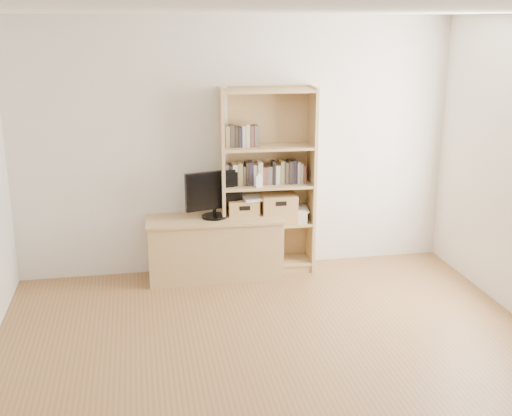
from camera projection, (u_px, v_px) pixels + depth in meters
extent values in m
cube|color=brown|center=(293.00, 393.00, 4.56)|extent=(4.50, 5.00, 0.01)
cube|color=silver|center=(237.00, 147.00, 6.55)|extent=(4.50, 0.02, 2.60)
cube|color=white|center=(300.00, 11.00, 3.82)|extent=(4.50, 5.00, 0.01)
cube|color=tan|center=(215.00, 248.00, 6.54)|extent=(1.35, 0.55, 0.61)
cube|color=tan|center=(267.00, 182.00, 6.53)|extent=(0.97, 0.37, 1.92)
cube|color=black|center=(214.00, 195.00, 6.38)|extent=(0.59, 0.19, 0.47)
cube|color=#564E4A|center=(267.00, 173.00, 6.53)|extent=(0.86, 0.18, 0.23)
cube|color=#564E4A|center=(246.00, 136.00, 6.39)|extent=(0.41, 0.16, 0.21)
cube|color=white|center=(259.00, 181.00, 6.41)|extent=(0.06, 0.04, 0.12)
cube|color=#AC804D|center=(243.00, 211.00, 6.58)|extent=(0.31, 0.26, 0.26)
cube|color=#AC804D|center=(278.00, 208.00, 6.63)|extent=(0.37, 0.31, 0.29)
cube|color=silver|center=(258.00, 197.00, 6.56)|extent=(0.36, 0.27, 0.03)
cube|color=beige|center=(298.00, 215.00, 6.68)|extent=(0.23, 0.29, 0.12)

